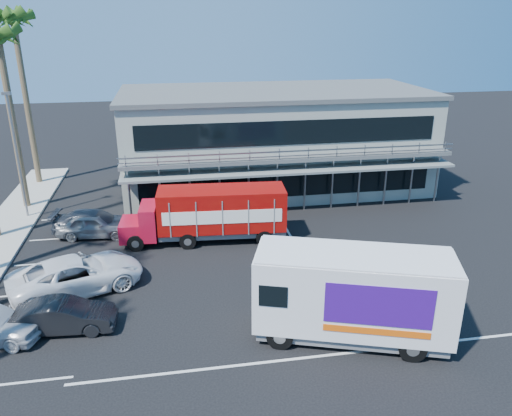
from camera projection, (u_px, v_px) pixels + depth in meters
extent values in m
plane|color=black|center=(276.00, 281.00, 24.70)|extent=(120.00, 120.00, 0.00)
cube|color=#9BA092|center=(274.00, 141.00, 37.72)|extent=(22.00, 10.00, 7.00)
cube|color=#515454|center=(275.00, 92.00, 36.42)|extent=(22.40, 10.40, 0.30)
cube|color=#515454|center=(292.00, 159.00, 32.54)|extent=(22.00, 1.20, 0.25)
cube|color=gray|center=(294.00, 153.00, 31.85)|extent=(22.00, 0.08, 0.90)
cube|color=slate|center=(293.00, 170.00, 32.51)|extent=(22.00, 1.80, 0.15)
cube|color=black|center=(289.00, 185.00, 33.79)|extent=(20.00, 0.06, 1.60)
cube|color=black|center=(290.00, 133.00, 32.50)|extent=(20.00, 0.06, 1.60)
cylinder|color=brown|center=(14.00, 128.00, 32.33)|extent=(0.44, 0.44, 11.00)
cylinder|color=brown|center=(27.00, 107.00, 37.14)|extent=(0.44, 0.44, 12.00)
sphere|color=#245017|center=(13.00, 18.00, 34.92)|extent=(1.10, 1.10, 1.10)
cylinder|color=gray|center=(18.00, 158.00, 31.10)|extent=(0.14, 0.14, 8.00)
cube|color=gray|center=(6.00, 93.00, 29.67)|extent=(0.50, 0.25, 0.18)
cube|color=#A90D25|center=(132.00, 229.00, 28.51)|extent=(1.41, 2.12, 1.08)
cube|color=#A90D25|center=(149.00, 221.00, 28.42)|extent=(1.07, 2.32, 1.90)
cube|color=black|center=(149.00, 212.00, 28.23)|extent=(0.19, 1.92, 0.63)
cube|color=#940E09|center=(222.00, 208.00, 28.60)|extent=(7.37, 2.79, 2.35)
cube|color=slate|center=(222.00, 231.00, 29.10)|extent=(7.34, 2.45, 0.27)
cube|color=white|center=(223.00, 217.00, 27.57)|extent=(6.63, 0.52, 0.77)
cube|color=white|center=(221.00, 203.00, 29.69)|extent=(6.63, 0.52, 0.77)
cylinder|color=black|center=(136.00, 243.00, 27.77)|extent=(0.96, 0.35, 0.94)
cylinder|color=black|center=(140.00, 229.00, 29.61)|extent=(0.96, 0.35, 0.94)
cylinder|color=black|center=(188.00, 241.00, 28.03)|extent=(0.96, 0.35, 0.94)
cylinder|color=black|center=(189.00, 227.00, 29.88)|extent=(0.96, 0.35, 0.94)
cylinder|color=black|center=(264.00, 238.00, 28.43)|extent=(0.96, 0.35, 0.94)
cylinder|color=black|center=(261.00, 224.00, 30.28)|extent=(0.96, 0.35, 0.94)
cube|color=white|center=(353.00, 291.00, 19.66)|extent=(8.11, 4.95, 3.07)
cube|color=slate|center=(350.00, 328.00, 20.26)|extent=(7.74, 4.60, 0.38)
cube|color=black|center=(257.00, 277.00, 20.08)|extent=(0.75, 2.06, 1.04)
cube|color=white|center=(356.00, 256.00, 19.09)|extent=(7.95, 4.85, 0.09)
cube|color=#390E80|center=(379.00, 306.00, 18.22)|extent=(3.75, 1.29, 1.64)
cube|color=#390E80|center=(374.00, 272.00, 20.68)|extent=(3.75, 1.29, 1.64)
cube|color=#F2590C|center=(376.00, 332.00, 18.61)|extent=(3.75, 1.28, 0.27)
cylinder|color=black|center=(280.00, 337.00, 19.55)|extent=(1.09, 0.60, 1.05)
cylinder|color=black|center=(286.00, 305.00, 21.70)|extent=(1.09, 0.60, 1.05)
cylinder|color=black|center=(413.00, 349.00, 18.83)|extent=(1.09, 0.60, 1.05)
cylinder|color=black|center=(405.00, 315.00, 20.98)|extent=(1.09, 0.60, 1.05)
imported|color=black|center=(65.00, 316.00, 20.63)|extent=(4.20, 1.71, 1.36)
imported|color=white|center=(77.00, 274.00, 23.60)|extent=(6.75, 4.91, 1.71)
imported|color=#2A2F39|center=(95.00, 223.00, 29.91)|extent=(5.20, 2.73, 1.44)
imported|color=gray|center=(94.00, 225.00, 29.53)|extent=(4.44, 2.17, 1.46)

